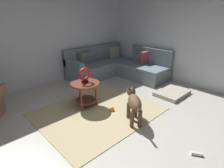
# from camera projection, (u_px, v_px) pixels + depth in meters

# --- Properties ---
(ground_plane) EXTENTS (6.00, 6.00, 0.10)m
(ground_plane) POSITION_uv_depth(u_px,v_px,m) (117.00, 132.00, 3.17)
(ground_plane) COLOR #B7B2A8
(wall_back) EXTENTS (6.00, 0.12, 2.70)m
(wall_back) POSITION_uv_depth(u_px,v_px,m) (35.00, 35.00, 4.62)
(wall_back) COLOR silver
(wall_back) RESTS_ON ground_plane
(wall_right) EXTENTS (0.12, 6.00, 2.70)m
(wall_right) POSITION_uv_depth(u_px,v_px,m) (201.00, 35.00, 4.54)
(wall_right) COLOR silver
(wall_right) RESTS_ON ground_plane
(area_rug) EXTENTS (2.30, 1.90, 0.01)m
(area_rug) POSITION_uv_depth(u_px,v_px,m) (98.00, 111.00, 3.71)
(area_rug) COLOR tan
(area_rug) RESTS_ON ground_plane
(sectional_couch) EXTENTS (2.20, 2.25, 0.88)m
(sectional_couch) POSITION_uv_depth(u_px,v_px,m) (116.00, 67.00, 5.67)
(sectional_couch) COLOR slate
(sectional_couch) RESTS_ON ground_plane
(side_table) EXTENTS (0.60, 0.60, 0.54)m
(side_table) POSITION_uv_depth(u_px,v_px,m) (85.00, 88.00, 3.77)
(side_table) COLOR brown
(side_table) RESTS_ON ground_plane
(torus_sculpture) EXTENTS (0.28, 0.08, 0.33)m
(torus_sculpture) POSITION_uv_depth(u_px,v_px,m) (85.00, 75.00, 3.66)
(torus_sculpture) COLOR black
(torus_sculpture) RESTS_ON side_table
(dog_bed_mat) EXTENTS (0.80, 0.60, 0.09)m
(dog_bed_mat) POSITION_uv_depth(u_px,v_px,m) (172.00, 93.00, 4.46)
(dog_bed_mat) COLOR #B2A38E
(dog_bed_mat) RESTS_ON ground_plane
(dog) EXTENTS (0.56, 0.70, 0.63)m
(dog) POSITION_uv_depth(u_px,v_px,m) (134.00, 103.00, 3.26)
(dog) COLOR brown
(dog) RESTS_ON ground_plane
(dog_toy_ball) EXTENTS (0.10, 0.10, 0.10)m
(dog_toy_ball) POSITION_uv_depth(u_px,v_px,m) (112.00, 109.00, 3.72)
(dog_toy_ball) COLOR orange
(dog_toy_ball) RESTS_ON ground_plane
(dog_toy_rope) EXTENTS (0.12, 0.15, 0.05)m
(dog_toy_rope) POSITION_uv_depth(u_px,v_px,m) (197.00, 154.00, 2.57)
(dog_toy_rope) COLOR silver
(dog_toy_rope) RESTS_ON ground_plane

